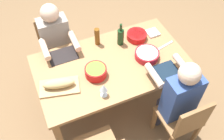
{
  "coord_description": "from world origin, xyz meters",
  "views": [
    {
      "loc": [
        0.73,
        1.7,
        2.86
      ],
      "look_at": [
        0.0,
        0.0,
        0.63
      ],
      "focal_mm": 41.09,
      "sensor_mm": 36.0,
      "label": 1
    }
  ],
  "objects_px": {
    "serving_bowl_greens": "(137,35)",
    "wine_glass": "(104,88)",
    "diner_far_left": "(178,95)",
    "serving_bowl_pasta": "(147,54)",
    "cutting_board": "(60,87)",
    "bread_loaf": "(59,84)",
    "chair_far_left": "(184,120)",
    "chair_near_right": "(55,44)",
    "dining_table": "(112,68)",
    "beer_bottle": "(97,37)",
    "wine_bottle": "(121,37)",
    "diner_near_right": "(56,42)",
    "serving_bowl_salad": "(96,71)",
    "napkin_stack": "(153,33)"
  },
  "relations": [
    {
      "from": "chair_near_right",
      "to": "beer_bottle",
      "type": "distance_m",
      "value": 0.73
    },
    {
      "from": "bread_loaf",
      "to": "wine_glass",
      "type": "bearing_deg",
      "value": 145.23
    },
    {
      "from": "diner_near_right",
      "to": "cutting_board",
      "type": "bearing_deg",
      "value": 77.64
    },
    {
      "from": "dining_table",
      "to": "wine_glass",
      "type": "xyz_separation_m",
      "value": [
        0.24,
        0.35,
        0.2
      ]
    },
    {
      "from": "wine_bottle",
      "to": "diner_far_left",
      "type": "bearing_deg",
      "value": 105.69
    },
    {
      "from": "wine_glass",
      "to": "napkin_stack",
      "type": "bearing_deg",
      "value": -145.91
    },
    {
      "from": "beer_bottle",
      "to": "napkin_stack",
      "type": "distance_m",
      "value": 0.69
    },
    {
      "from": "bread_loaf",
      "to": "beer_bottle",
      "type": "xyz_separation_m",
      "value": [
        -0.59,
        -0.44,
        0.04
      ]
    },
    {
      "from": "chair_near_right",
      "to": "serving_bowl_salad",
      "type": "bearing_deg",
      "value": 105.34
    },
    {
      "from": "wine_glass",
      "to": "cutting_board",
      "type": "bearing_deg",
      "value": -34.77
    },
    {
      "from": "diner_near_right",
      "to": "napkin_stack",
      "type": "distance_m",
      "value": 1.17
    },
    {
      "from": "serving_bowl_greens",
      "to": "beer_bottle",
      "type": "bearing_deg",
      "value": -11.91
    },
    {
      "from": "serving_bowl_greens",
      "to": "wine_bottle",
      "type": "distance_m",
      "value": 0.23
    },
    {
      "from": "chair_near_right",
      "to": "wine_bottle",
      "type": "distance_m",
      "value": 0.95
    },
    {
      "from": "wine_bottle",
      "to": "wine_glass",
      "type": "relative_size",
      "value": 1.75
    },
    {
      "from": "cutting_board",
      "to": "wine_bottle",
      "type": "xyz_separation_m",
      "value": [
        -0.83,
        -0.34,
        0.1
      ]
    },
    {
      "from": "chair_near_right",
      "to": "bread_loaf",
      "type": "xyz_separation_m",
      "value": [
        0.16,
        0.89,
        0.32
      ]
    },
    {
      "from": "serving_bowl_greens",
      "to": "wine_glass",
      "type": "relative_size",
      "value": 1.43
    },
    {
      "from": "chair_near_right",
      "to": "serving_bowl_greens",
      "type": "height_order",
      "value": "chair_near_right"
    },
    {
      "from": "diner_far_left",
      "to": "beer_bottle",
      "type": "distance_m",
      "value": 1.11
    },
    {
      "from": "dining_table",
      "to": "serving_bowl_pasta",
      "type": "distance_m",
      "value": 0.42
    },
    {
      "from": "cutting_board",
      "to": "wine_glass",
      "type": "xyz_separation_m",
      "value": [
        -0.38,
        0.26,
        0.11
      ]
    },
    {
      "from": "cutting_board",
      "to": "bread_loaf",
      "type": "relative_size",
      "value": 1.25
    },
    {
      "from": "chair_near_right",
      "to": "diner_near_right",
      "type": "bearing_deg",
      "value": 90.0
    },
    {
      "from": "chair_near_right",
      "to": "diner_far_left",
      "type": "bearing_deg",
      "value": 122.78
    },
    {
      "from": "diner_far_left",
      "to": "chair_near_right",
      "type": "height_order",
      "value": "diner_far_left"
    },
    {
      "from": "diner_far_left",
      "to": "cutting_board",
      "type": "xyz_separation_m",
      "value": [
        1.08,
        -0.54,
        0.05
      ]
    },
    {
      "from": "chair_far_left",
      "to": "diner_near_right",
      "type": "xyz_separation_m",
      "value": [
        0.92,
        -1.44,
        0.21
      ]
    },
    {
      "from": "dining_table",
      "to": "napkin_stack",
      "type": "xyz_separation_m",
      "value": [
        -0.65,
        -0.25,
        0.1
      ]
    },
    {
      "from": "bread_loaf",
      "to": "serving_bowl_greens",
      "type": "bearing_deg",
      "value": -161.95
    },
    {
      "from": "serving_bowl_greens",
      "to": "wine_bottle",
      "type": "bearing_deg",
      "value": 1.73
    },
    {
      "from": "chair_near_right",
      "to": "diner_near_right",
      "type": "distance_m",
      "value": 0.28
    },
    {
      "from": "diner_far_left",
      "to": "serving_bowl_pasta",
      "type": "xyz_separation_m",
      "value": [
        0.07,
        -0.56,
        0.09
      ]
    },
    {
      "from": "beer_bottle",
      "to": "serving_bowl_greens",
      "type": "bearing_deg",
      "value": 168.09
    },
    {
      "from": "chair_far_left",
      "to": "serving_bowl_greens",
      "type": "distance_m",
      "value": 1.11
    },
    {
      "from": "wine_bottle",
      "to": "chair_near_right",
      "type": "bearing_deg",
      "value": -39.48
    },
    {
      "from": "chair_near_right",
      "to": "beer_bottle",
      "type": "height_order",
      "value": "beer_bottle"
    },
    {
      "from": "serving_bowl_pasta",
      "to": "wine_bottle",
      "type": "xyz_separation_m",
      "value": [
        0.18,
        -0.32,
        0.06
      ]
    },
    {
      "from": "beer_bottle",
      "to": "napkin_stack",
      "type": "xyz_separation_m",
      "value": [
        -0.68,
        0.1,
        -0.1
      ]
    },
    {
      "from": "chair_far_left",
      "to": "serving_bowl_pasta",
      "type": "relative_size",
      "value": 3.14
    },
    {
      "from": "dining_table",
      "to": "wine_bottle",
      "type": "relative_size",
      "value": 5.79
    },
    {
      "from": "beer_bottle",
      "to": "wine_glass",
      "type": "height_order",
      "value": "beer_bottle"
    },
    {
      "from": "diner_far_left",
      "to": "serving_bowl_greens",
      "type": "height_order",
      "value": "diner_far_left"
    },
    {
      "from": "wine_bottle",
      "to": "wine_glass",
      "type": "bearing_deg",
      "value": 52.87
    },
    {
      "from": "dining_table",
      "to": "wine_bottle",
      "type": "distance_m",
      "value": 0.38
    },
    {
      "from": "wine_bottle",
      "to": "beer_bottle",
      "type": "relative_size",
      "value": 1.32
    },
    {
      "from": "wine_bottle",
      "to": "napkin_stack",
      "type": "bearing_deg",
      "value": 179.99
    },
    {
      "from": "chair_far_left",
      "to": "diner_far_left",
      "type": "bearing_deg",
      "value": -90.0
    },
    {
      "from": "serving_bowl_greens",
      "to": "dining_table",
      "type": "bearing_deg",
      "value": 30.81
    },
    {
      "from": "bread_loaf",
      "to": "wine_glass",
      "type": "relative_size",
      "value": 1.93
    }
  ]
}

